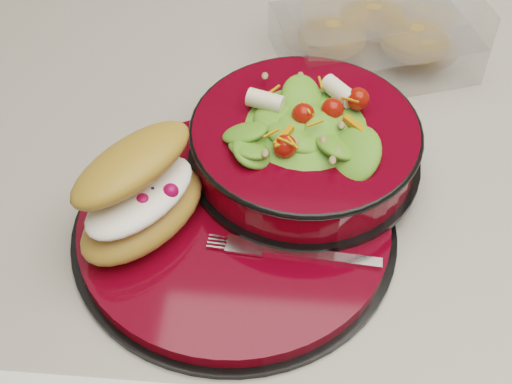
# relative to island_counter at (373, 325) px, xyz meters

# --- Properties ---
(island_counter) EXTENTS (1.24, 0.74, 0.90)m
(island_counter) POSITION_rel_island_counter_xyz_m (0.00, 0.00, 0.00)
(island_counter) COLOR white
(island_counter) RESTS_ON ground
(dinner_plate) EXTENTS (0.32, 0.32, 0.02)m
(dinner_plate) POSITION_rel_island_counter_xyz_m (-0.20, -0.18, 0.46)
(dinner_plate) COLOR black
(dinner_plate) RESTS_ON island_counter
(salad_bowl) EXTENTS (0.24, 0.24, 0.10)m
(salad_bowl) POSITION_rel_island_counter_xyz_m (-0.13, -0.09, 0.50)
(salad_bowl) COLOR black
(salad_bowl) RESTS_ON dinner_plate
(croissant) EXTENTS (0.15, 0.18, 0.09)m
(croissant) POSITION_rel_island_counter_xyz_m (-0.28, -0.19, 0.51)
(croissant) COLOR #B08036
(croissant) RESTS_ON dinner_plate
(fork) EXTENTS (0.15, 0.03, 0.00)m
(fork) POSITION_rel_island_counter_xyz_m (-0.13, -0.22, 0.47)
(fork) COLOR silver
(fork) RESTS_ON dinner_plate
(pastry_box) EXTENTS (0.27, 0.23, 0.09)m
(pastry_box) POSITION_rel_island_counter_xyz_m (-0.05, 0.12, 0.49)
(pastry_box) COLOR white
(pastry_box) RESTS_ON island_counter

